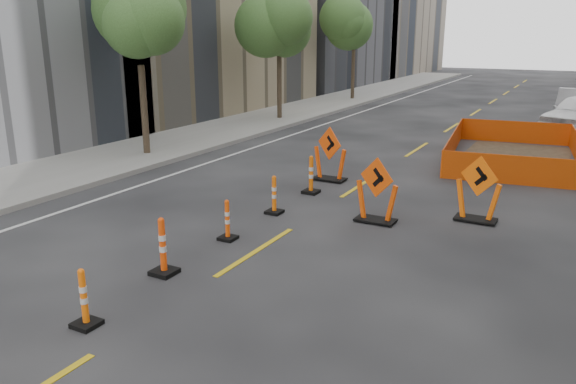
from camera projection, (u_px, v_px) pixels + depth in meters
The scene contains 16 objects.
ground_plane at pixel (118, 339), 8.40m from camera, with size 140.00×140.00×0.00m, color black.
sidewalk_left at pixel (170, 144), 22.64m from camera, with size 4.00×90.00×0.15m, color gray.
bld_left_d at pixel (301, 0), 47.40m from camera, with size 12.00×16.00×14.00m, color #4C4C51.
tree_l_b at pixel (138, 29), 19.45m from camera, with size 2.80×2.80×5.95m.
tree_l_c at pixel (279, 30), 27.91m from camera, with size 2.80×2.80×5.95m.
tree_l_d at pixel (354, 30), 36.37m from camera, with size 2.80×2.80×5.95m.
channelizer_2 at pixel (84, 298), 8.64m from camera, with size 0.38×0.38×0.97m, color #F1610A, non-canonical shape.
channelizer_3 at pixel (163, 246), 10.50m from camera, with size 0.45×0.45×1.13m, color #E84109, non-canonical shape.
channelizer_4 at pixel (227, 220), 12.30m from camera, with size 0.36×0.36×0.92m, color #E54809, non-canonical shape.
channelizer_5 at pixel (274, 195), 14.08m from camera, with size 0.39×0.39×0.99m, color #ED5E0A, non-canonical shape.
channelizer_6 at pixel (311, 175), 15.85m from camera, with size 0.43×0.43×1.09m, color #DE5A09, non-canonical shape.
chevron_sign_left at pixel (330, 154), 17.14m from camera, with size 1.12×0.67×1.67m, color #E74509, non-canonical shape.
chevron_sign_center at pixel (377, 190), 13.36m from camera, with size 1.07×0.64×1.60m, color #E04609, non-canonical shape.
chevron_sign_right at pixel (478, 189), 13.41m from camera, with size 1.08×0.65×1.62m, color #F35D0A, non-canonical shape.
safety_fence at pixel (514, 148), 19.99m from camera, with size 4.21×7.17×0.90m, color #F7580D, non-canonical shape.
parked_car_mid at pixel (573, 102), 30.57m from camera, with size 1.54×4.40×1.45m, color gray.
Camera 1 is at (5.80, -5.36, 4.43)m, focal length 35.00 mm.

